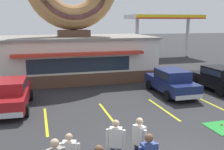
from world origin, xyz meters
The scene contains 12 objects.
donut_shop_building centered at (-1.40, 13.94, 3.74)m, with size 12.30×6.75×10.96m.
mini_donut_near_right centered at (3.47, 2.27, 0.05)m, with size 0.13×0.13×0.04m, color brown.
car_navy centered at (3.77, 7.48, 0.87)m, with size 2.05×4.59×1.60m.
car_red centered at (-5.71, 7.19, 0.87)m, with size 2.17×4.65×1.60m.
car_black centered at (7.23, 7.43, 0.87)m, with size 2.06×4.60×1.60m.
pedestrian_leather_jacket_man centered at (-1.37, 0.04, 0.94)m, with size 0.36×0.56×1.70m.
pedestrian_beanie_man centered at (-2.10, 0.12, 0.93)m, with size 0.55×0.37×1.68m.
gas_station_canopy centered at (11.11, 23.31, 4.86)m, with size 9.00×4.46×5.30m.
parking_stripe_left centered at (-4.02, 5.00, 0.00)m, with size 0.12×3.60×0.01m, color yellow.
parking_stripe_mid_left centered at (-1.02, 5.00, 0.00)m, with size 0.12×3.60×0.01m, color yellow.
parking_stripe_centre centered at (1.98, 5.00, 0.00)m, with size 0.12×3.60×0.01m, color yellow.
parking_stripe_mid_right centered at (4.98, 5.00, 0.00)m, with size 0.12×3.60×0.01m, color yellow.
Camera 1 is at (-4.23, -6.91, 4.57)m, focal length 42.00 mm.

